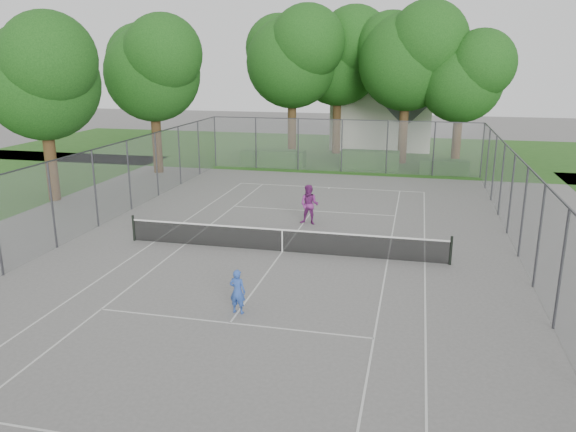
% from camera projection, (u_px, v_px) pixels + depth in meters
% --- Properties ---
extents(ground, '(120.00, 120.00, 0.00)m').
position_uv_depth(ground, '(282.00, 252.00, 22.15)').
color(ground, slate).
rests_on(ground, ground).
extents(grass_far, '(60.00, 20.00, 0.00)m').
position_uv_depth(grass_far, '(356.00, 151.00, 46.55)').
color(grass_far, '#224E16').
rests_on(grass_far, ground).
extents(court_markings, '(11.03, 23.83, 0.01)m').
position_uv_depth(court_markings, '(282.00, 252.00, 22.14)').
color(court_markings, beige).
rests_on(court_markings, ground).
extents(tennis_net, '(12.87, 0.10, 1.10)m').
position_uv_depth(tennis_net, '(282.00, 240.00, 22.01)').
color(tennis_net, black).
rests_on(tennis_net, ground).
extents(perimeter_fence, '(18.08, 34.08, 3.52)m').
position_uv_depth(perimeter_fence, '(282.00, 208.00, 21.66)').
color(perimeter_fence, '#38383D').
rests_on(perimeter_fence, ground).
extents(tree_far_left, '(7.83, 7.15, 11.25)m').
position_uv_depth(tree_far_left, '(293.00, 54.00, 41.51)').
color(tree_far_left, '#3E2916').
rests_on(tree_far_left, ground).
extents(tree_far_midleft, '(7.89, 7.21, 11.35)m').
position_uv_depth(tree_far_midleft, '(339.00, 54.00, 43.52)').
color(tree_far_midleft, '#3E2916').
rests_on(tree_far_midleft, ground).
extents(tree_far_midright, '(7.85, 7.16, 11.28)m').
position_uv_depth(tree_far_midright, '(409.00, 54.00, 39.18)').
color(tree_far_midright, '#3E2916').
rests_on(tree_far_midright, ground).
extents(tree_far_right, '(6.50, 5.94, 9.35)m').
position_uv_depth(tree_far_right, '(463.00, 74.00, 37.88)').
color(tree_far_right, '#3E2916').
rests_on(tree_far_right, ground).
extents(tree_side_back, '(7.07, 6.45, 10.16)m').
position_uv_depth(tree_side_back, '(153.00, 65.00, 35.97)').
color(tree_side_back, '#3E2916').
rests_on(tree_side_back, ground).
extents(tree_side_front, '(6.74, 6.15, 9.68)m').
position_uv_depth(tree_side_front, '(41.00, 73.00, 28.57)').
color(tree_side_front, '#3E2916').
rests_on(tree_side_front, ground).
extents(hedge_left, '(4.52, 1.36, 1.13)m').
position_uv_depth(hedge_left, '(273.00, 158.00, 40.02)').
color(hedge_left, '#204C18').
rests_on(hedge_left, ground).
extents(hedge_mid, '(3.97, 1.13, 1.25)m').
position_uv_depth(hedge_mid, '(370.00, 160.00, 38.98)').
color(hedge_mid, '#204C18').
rests_on(hedge_mid, ground).
extents(hedge_right, '(3.16, 1.16, 0.95)m').
position_uv_depth(hedge_right, '(444.00, 167.00, 37.18)').
color(hedge_right, '#204C18').
rests_on(hedge_right, ground).
extents(house, '(8.19, 6.35, 10.20)m').
position_uv_depth(house, '(383.00, 99.00, 47.92)').
color(house, beige).
rests_on(house, ground).
extents(girl_player, '(0.54, 0.38, 1.38)m').
position_uv_depth(girl_player, '(237.00, 291.00, 16.63)').
color(girl_player, '#2D51AC').
rests_on(girl_player, ground).
extents(woman_player, '(0.97, 0.80, 1.84)m').
position_uv_depth(woman_player, '(309.00, 205.00, 25.67)').
color(woman_player, '#7A2874').
rests_on(woman_player, ground).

